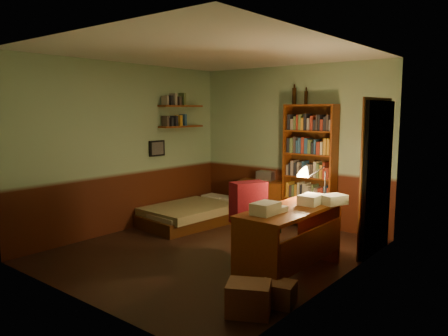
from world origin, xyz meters
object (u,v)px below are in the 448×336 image
Objects in this scene: mini_stereo at (266,175)px; desk_lamp at (325,175)px; cardboard_box_a at (249,298)px; bookshelf at (310,167)px; dresser at (262,201)px; cardboard_box_b at (278,293)px; desk at (290,242)px; bed at (196,207)px; office_chair at (256,223)px.

desk_lamp is (1.72, -1.27, 0.32)m from mini_stereo.
cardboard_box_a is (0.14, -1.80, -0.94)m from desk_lamp.
mini_stereo is at bearing 152.44° from desk_lamp.
bookshelf is (0.85, -0.04, 0.22)m from mini_stereo.
bookshelf is 4.95× the size of cardboard_box_a.
cardboard_box_a is (1.85, -2.95, -0.20)m from dresser.
cardboard_box_b is at bearing -71.54° from desk_lamp.
cardboard_box_a is at bearing -107.62° from cardboard_box_b.
desk reaches higher than dresser.
mini_stereo is (0.79, 0.93, 0.50)m from bed.
desk is (1.64, -1.85, 0.04)m from dresser.
desk is (2.43, -1.05, 0.12)m from bed.
bookshelf is (0.84, 0.08, 0.64)m from dresser.
dresser is at bearing 155.12° from desk_lamp.
dresser is at bearing -174.01° from bookshelf.
mini_stereo is 0.46× the size of desk_lamp.
desk_lamp is at bearing 83.97° from desk.
office_chair is 3.28× the size of cardboard_box_b.
mini_stereo is at bearing 78.17° from dresser.
desk_lamp is 1.91× the size of cardboard_box_b.
dresser is 2.74× the size of mini_stereo.
mini_stereo reaches higher than dresser.
cardboard_box_b is at bearing -27.01° from bed.
desk reaches higher than bed.
cardboard_box_a is at bearing -72.82° from dresser.
bed reaches higher than cardboard_box_b.
cardboard_box_b is at bearing -63.50° from mini_stereo.
bookshelf is 2.02m from office_chair.
cardboard_box_a is (1.01, -3.03, -0.84)m from bookshelf.
bed is 3.40m from cardboard_box_a.
desk_lamp reaches higher than bed.
bed is 1.32m from mini_stereo.
dresser reaches higher than cardboard_box_b.
bookshelf is at bearing -11.85° from mini_stereo.
bed is 5.66× the size of cardboard_box_b.
bed is at bearing -139.50° from mini_stereo.
desk is 3.66× the size of cardboard_box_a.
bed is 2.96× the size of desk_lamp.
office_chair is 1.34m from cardboard_box_a.
cardboard_box_b is (1.96, -2.73, -0.65)m from mini_stereo.
bookshelf is at bearing 34.77° from bed.
mini_stereo is 0.71× the size of cardboard_box_a.
dresser is 0.39× the size of bookshelf.
bookshelf is at bearing 112.36° from desk.
office_chair reaches higher than dresser.
bed is 6.45× the size of mini_stereo.
bed is 0.93× the size of bookshelf.
bookshelf is 3.19× the size of desk_lamp.
cardboard_box_a is at bearing -68.06° from mini_stereo.
office_chair is at bearing -21.81° from bed.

